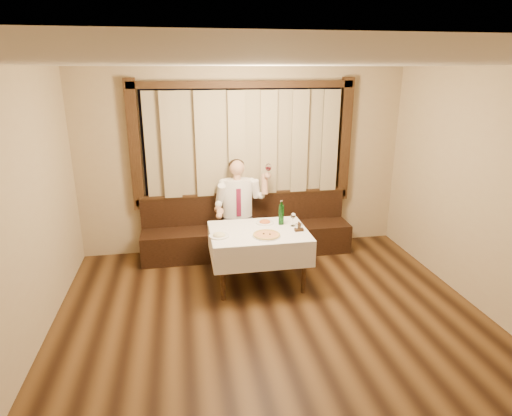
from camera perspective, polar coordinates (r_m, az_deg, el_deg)
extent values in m
cube|color=black|center=(4.51, 4.51, -19.93)|extent=(5.00, 6.00, 0.01)
cube|color=silver|center=(3.55, 5.67, 18.56)|extent=(5.00, 6.00, 0.01)
cube|color=tan|center=(6.64, -1.67, 6.20)|extent=(5.00, 0.01, 2.80)
cube|color=black|center=(6.56, -1.67, 8.72)|extent=(3.00, 0.02, 1.60)
cube|color=orange|center=(6.54, -7.74, 5.87)|extent=(0.50, 0.01, 0.40)
cube|color=black|center=(6.71, -1.55, 1.49)|extent=(3.30, 0.12, 0.10)
cube|color=black|center=(6.44, -1.69, 16.15)|extent=(3.30, 0.12, 0.10)
cube|color=black|center=(6.49, -15.88, 7.94)|extent=(0.16, 0.12, 1.90)
cube|color=black|center=(6.94, 11.73, 8.87)|extent=(0.16, 0.12, 1.90)
cube|color=#8F7C5C|center=(6.46, -1.54, 8.58)|extent=(2.90, 0.08, 1.55)
cube|color=black|center=(6.68, -1.18, -4.28)|extent=(3.20, 0.60, 0.45)
cube|color=black|center=(6.75, -1.52, 0.02)|extent=(3.20, 0.12, 0.45)
cube|color=black|center=(6.68, -1.53, 2.02)|extent=(3.20, 0.14, 0.04)
cylinder|color=black|center=(5.35, -4.47, -8.77)|extent=(0.06, 0.06, 0.71)
cylinder|color=black|center=(5.53, 6.41, -7.89)|extent=(0.06, 0.06, 0.71)
cylinder|color=black|center=(6.02, -5.19, -5.62)|extent=(0.06, 0.06, 0.71)
cylinder|color=black|center=(6.18, 4.49, -4.95)|extent=(0.06, 0.06, 0.71)
cube|color=black|center=(5.59, 0.36, -3.26)|extent=(1.20, 0.90, 0.04)
cube|color=white|center=(5.59, 0.36, -3.04)|extent=(1.26, 0.96, 0.01)
cube|color=white|center=(5.22, 1.32, -6.70)|extent=(1.26, 0.01, 0.35)
cube|color=white|center=(6.09, -0.46, -2.97)|extent=(1.26, 0.01, 0.35)
cube|color=white|center=(5.58, -6.04, -5.10)|extent=(0.01, 0.96, 0.35)
cube|color=white|center=(5.79, 6.52, -4.24)|extent=(0.01, 0.96, 0.35)
cylinder|color=white|center=(5.40, 1.41, -3.71)|extent=(0.36, 0.36, 0.01)
cylinder|color=#C0451C|center=(5.39, 1.41, -3.60)|extent=(0.33, 0.33, 0.01)
torus|color=gold|center=(5.39, 1.41, -3.56)|extent=(0.34, 0.34, 0.03)
sphere|color=black|center=(5.40, 1.04, -3.44)|extent=(0.02, 0.02, 0.02)
sphere|color=black|center=(5.39, 1.88, -3.51)|extent=(0.02, 0.02, 0.02)
cylinder|color=white|center=(5.84, 1.19, -1.96)|extent=(0.25, 0.25, 0.02)
ellipsoid|color=#BB591E|center=(5.83, 1.19, -1.57)|extent=(0.15, 0.15, 0.07)
cylinder|color=white|center=(5.40, -4.95, -3.73)|extent=(0.25, 0.25, 0.02)
ellipsoid|color=beige|center=(5.39, -4.96, -3.30)|extent=(0.16, 0.16, 0.07)
cylinder|color=#115215|center=(5.77, 3.38, -0.90)|extent=(0.07, 0.07, 0.27)
cylinder|color=#115215|center=(5.72, 3.41, 0.58)|extent=(0.03, 0.03, 0.06)
cylinder|color=silver|center=(5.71, 3.42, 0.93)|extent=(0.03, 0.03, 0.01)
cylinder|color=white|center=(5.76, 4.93, -2.37)|extent=(0.06, 0.06, 0.01)
cylinder|color=white|center=(5.74, 4.94, -1.89)|extent=(0.01, 0.01, 0.10)
ellipsoid|color=white|center=(5.71, 4.97, -1.03)|extent=(0.07, 0.07, 0.08)
cube|color=black|center=(5.58, 5.74, -2.90)|extent=(0.12, 0.07, 0.04)
cube|color=black|center=(5.56, 5.76, -2.31)|extent=(0.02, 0.06, 0.09)
cylinder|color=white|center=(5.56, 5.44, -2.52)|extent=(0.03, 0.03, 0.07)
cylinder|color=silver|center=(5.55, 5.45, -2.15)|extent=(0.03, 0.03, 0.01)
cylinder|color=white|center=(5.58, 6.08, -2.46)|extent=(0.03, 0.03, 0.07)
cylinder|color=silver|center=(5.57, 6.09, -2.09)|extent=(0.03, 0.03, 0.01)
cube|color=black|center=(6.43, -2.27, -2.23)|extent=(0.43, 0.48, 0.17)
cube|color=black|center=(6.32, -3.00, -5.66)|extent=(0.12, 0.13, 0.45)
cube|color=black|center=(6.35, -0.89, -5.52)|extent=(0.12, 0.13, 0.45)
ellipsoid|color=white|center=(6.46, -2.50, 1.36)|extent=(0.45, 0.28, 0.58)
cube|color=maroon|center=(6.33, -2.33, 0.71)|extent=(0.07, 0.01, 0.43)
cylinder|color=tan|center=(6.37, -2.55, 4.21)|extent=(0.11, 0.11, 0.09)
sphere|color=tan|center=(6.34, -2.56, 5.42)|extent=(0.22, 0.22, 0.22)
ellipsoid|color=black|center=(6.37, -2.60, 5.76)|extent=(0.23, 0.23, 0.17)
sphere|color=white|center=(6.37, -4.44, 3.28)|extent=(0.14, 0.14, 0.14)
sphere|color=white|center=(6.43, -0.65, 3.46)|extent=(0.14, 0.14, 0.14)
sphere|color=tan|center=(6.05, -4.94, -1.03)|extent=(0.09, 0.09, 0.09)
sphere|color=tan|center=(6.26, 1.55, 4.36)|extent=(0.10, 0.10, 0.10)
cylinder|color=white|center=(6.22, 1.62, 4.67)|extent=(0.01, 0.01, 0.12)
ellipsoid|color=white|center=(6.20, 1.62, 5.49)|extent=(0.09, 0.09, 0.11)
ellipsoid|color=#4C070F|center=(6.20, 1.62, 5.29)|extent=(0.07, 0.07, 0.06)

